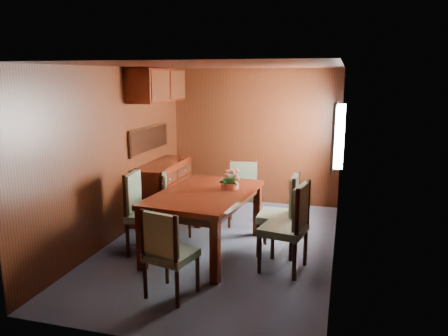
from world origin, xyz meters
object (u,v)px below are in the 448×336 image
(sideboard, at_px, (163,190))
(chair_left_near, at_px, (142,208))
(chair_right_near, at_px, (290,222))
(chair_head, at_px, (167,249))
(dining_table, at_px, (205,200))
(flower_centerpiece, at_px, (230,179))

(sideboard, height_order, chair_left_near, chair_left_near)
(chair_right_near, distance_m, chair_head, 1.52)
(sideboard, bearing_deg, chair_right_near, -33.47)
(chair_left_near, xyz_separation_m, chair_head, (0.80, -1.07, -0.06))
(dining_table, xyz_separation_m, chair_head, (0.01, -1.30, -0.16))
(chair_head, bearing_deg, chair_left_near, 139.61)
(sideboard, xyz_separation_m, chair_right_near, (2.25, -1.49, 0.15))
(chair_right_near, height_order, chair_head, chair_right_near)
(dining_table, relative_size, chair_right_near, 1.70)
(chair_head, height_order, flower_centerpiece, flower_centerpiece)
(sideboard, relative_size, chair_left_near, 1.30)
(dining_table, height_order, chair_left_near, chair_left_near)
(chair_right_near, bearing_deg, flower_centerpiece, 68.95)
(sideboard, height_order, dining_table, sideboard)
(chair_right_near, xyz_separation_m, flower_centerpiece, (-0.88, 0.54, 0.34))
(chair_left_near, relative_size, chair_head, 1.11)
(chair_left_near, height_order, flower_centerpiece, chair_left_near)
(chair_head, bearing_deg, chair_right_near, 54.44)
(chair_left_near, distance_m, chair_right_near, 1.93)
(chair_left_near, relative_size, chair_right_near, 1.00)
(chair_left_near, bearing_deg, flower_centerpiece, 107.34)
(chair_right_near, relative_size, flower_centerpiece, 4.14)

